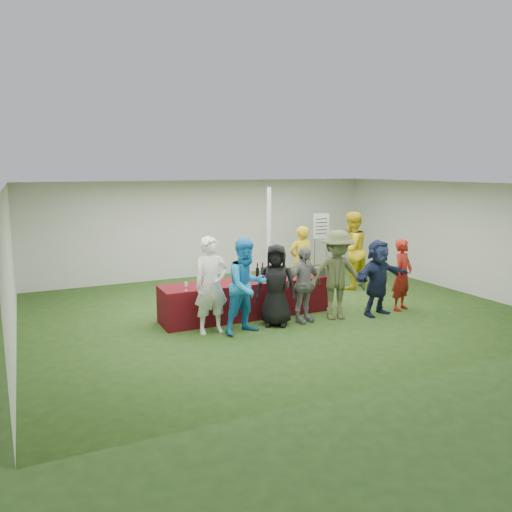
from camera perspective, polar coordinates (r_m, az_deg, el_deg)
name	(u,v)px	position (r m, az deg, el deg)	size (l,w,h in m)	color
ground	(273,311)	(10.81, 1.94, -6.26)	(60.00, 60.00, 0.00)	#284719
tent	(269,240)	(11.79, 1.48, 1.83)	(10.00, 10.00, 10.00)	white
serving_table	(247,298)	(10.34, -1.01, -4.86)	(3.60, 0.80, 0.75)	#5A090D
wine_bottles	(271,271)	(10.62, 1.68, -1.72)	(0.72, 0.15, 0.32)	black
wine_glasses	(209,282)	(9.65, -5.43, -3.01)	(1.11, 0.11, 0.16)	silver
water_bottle	(250,275)	(10.34, -0.70, -2.13)	(0.07, 0.07, 0.23)	silver
bar_towel	(311,273)	(11.01, 6.31, -1.92)	(0.25, 0.18, 0.03)	white
dump_bucket	(320,271)	(10.80, 7.36, -1.76)	(0.26, 0.26, 0.18)	slate
wine_list_sign	(321,231)	(13.93, 7.46, 2.87)	(0.50, 0.03, 1.80)	slate
staff_pourer	(301,261)	(11.90, 5.14, -0.61)	(0.62, 0.40, 1.69)	gold
staff_back	(351,250)	(12.81, 10.82, 0.63)	(0.95, 0.74, 1.96)	gold
customer_0	(211,285)	(9.22, -5.13, -3.36)	(0.66, 0.43, 1.81)	white
customer_1	(247,286)	(9.19, -1.07, -3.44)	(0.87, 0.68, 1.78)	#1D88D4
customer_2	(276,285)	(9.65, 2.28, -3.35)	(0.78, 0.51, 1.60)	black
customer_3	(303,285)	(9.90, 5.42, -3.27)	(0.89, 0.37, 1.52)	slate
customer_4	(337,275)	(10.17, 9.23, -2.15)	(1.17, 0.68, 1.82)	#484F2D
customer_5	(378,277)	(10.64, 13.75, -2.40)	(1.48, 0.47, 1.59)	#19223F
customer_6	(402,275)	(11.15, 16.39, -2.08)	(0.56, 0.37, 1.55)	maroon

